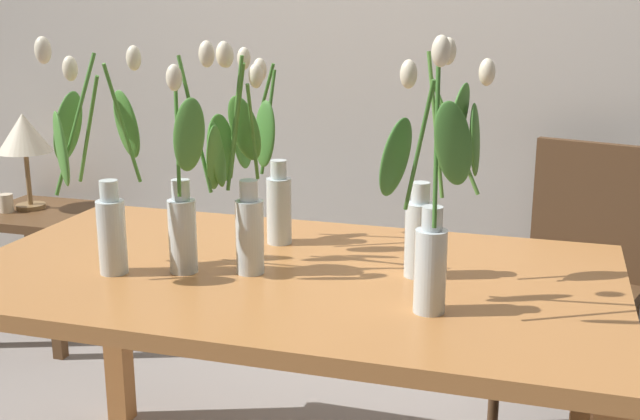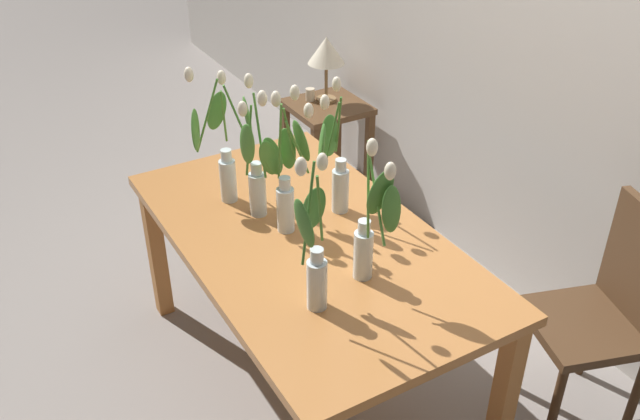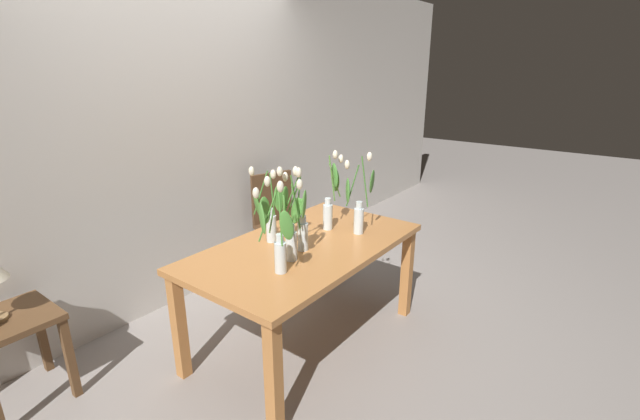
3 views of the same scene
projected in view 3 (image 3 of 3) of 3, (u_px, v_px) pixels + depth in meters
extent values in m
plane|color=gray|center=(306.00, 340.00, 3.06)|extent=(18.00, 18.00, 0.00)
cube|color=beige|center=(178.00, 133.00, 3.35)|extent=(9.00, 0.10, 2.70)
cube|color=#B7753D|center=(305.00, 247.00, 2.83)|extent=(1.60, 0.90, 0.04)
cube|color=#B7753D|center=(274.00, 380.00, 2.17)|extent=(0.07, 0.07, 0.70)
cube|color=#B7753D|center=(407.00, 273.00, 3.29)|extent=(0.07, 0.07, 0.70)
cube|color=#B7753D|center=(179.00, 327.00, 2.61)|extent=(0.07, 0.07, 0.70)
cube|color=#B7753D|center=(324.00, 248.00, 3.73)|extent=(0.07, 0.07, 0.70)
cylinder|color=silver|center=(303.00, 237.00, 2.71)|extent=(0.07, 0.07, 0.18)
cylinder|color=silver|center=(303.00, 219.00, 2.68)|extent=(0.04, 0.04, 0.05)
cylinder|color=silver|center=(303.00, 241.00, 2.72)|extent=(0.06, 0.06, 0.11)
cylinder|color=#478433|center=(299.00, 197.00, 2.60)|extent=(0.05, 0.01, 0.32)
ellipsoid|color=#F2E5C6|center=(296.00, 171.00, 2.54)|extent=(0.04, 0.04, 0.06)
ellipsoid|color=#4C8E38|center=(298.00, 211.00, 2.58)|extent=(0.05, 0.12, 0.18)
cylinder|color=#478433|center=(291.00, 196.00, 2.62)|extent=(0.09, 0.10, 0.30)
ellipsoid|color=#F2E5C6|center=(280.00, 171.00, 2.57)|extent=(0.04, 0.04, 0.06)
ellipsoid|color=#4C8E38|center=(284.00, 208.00, 2.61)|extent=(0.07, 0.07, 0.17)
cylinder|color=#478433|center=(293.00, 198.00, 2.66)|extent=(0.03, 0.11, 0.25)
ellipsoid|color=#F2E5C6|center=(285.00, 177.00, 2.64)|extent=(0.04, 0.04, 0.06)
ellipsoid|color=#4C8E38|center=(285.00, 198.00, 2.65)|extent=(0.11, 0.06, 0.18)
cylinder|color=silver|center=(291.00, 246.00, 2.57)|extent=(0.07, 0.07, 0.18)
cylinder|color=silver|center=(291.00, 228.00, 2.53)|extent=(0.04, 0.04, 0.05)
cylinder|color=silver|center=(292.00, 251.00, 2.58)|extent=(0.06, 0.06, 0.11)
cylinder|color=#478433|center=(296.00, 207.00, 2.48)|extent=(0.03, 0.05, 0.27)
ellipsoid|color=#F2E5C6|center=(300.00, 184.00, 2.44)|extent=(0.04, 0.04, 0.06)
ellipsoid|color=#4C8E38|center=(304.00, 204.00, 2.50)|extent=(0.09, 0.05, 0.18)
cylinder|color=#478433|center=(295.00, 201.00, 2.52)|extent=(0.08, 0.01, 0.32)
ellipsoid|color=#F2E5C6|center=(299.00, 173.00, 2.49)|extent=(0.04, 0.04, 0.06)
ellipsoid|color=#4C8E38|center=(296.00, 210.00, 2.59)|extent=(0.03, 0.12, 0.18)
cylinder|color=silver|center=(280.00, 258.00, 2.42)|extent=(0.07, 0.07, 0.18)
cylinder|color=silver|center=(280.00, 239.00, 2.38)|extent=(0.04, 0.04, 0.05)
cylinder|color=silver|center=(281.00, 262.00, 2.43)|extent=(0.06, 0.06, 0.11)
cylinder|color=#478433|center=(273.00, 210.00, 2.38)|extent=(0.03, 0.10, 0.30)
ellipsoid|color=#F2E5C6|center=(267.00, 181.00, 2.36)|extent=(0.04, 0.04, 0.06)
ellipsoid|color=#4C8E38|center=(265.00, 210.00, 2.39)|extent=(0.10, 0.05, 0.18)
cylinder|color=#478433|center=(268.00, 217.00, 2.31)|extent=(0.11, 0.06, 0.27)
ellipsoid|color=#F2E5C6|center=(256.00, 193.00, 2.23)|extent=(0.04, 0.04, 0.06)
ellipsoid|color=#4C8E38|center=(262.00, 218.00, 2.26)|extent=(0.07, 0.11, 0.18)
cylinder|color=#478433|center=(280.00, 215.00, 2.27)|extent=(0.08, 0.09, 0.32)
ellipsoid|color=#F2E5C6|center=(280.00, 187.00, 2.16)|extent=(0.04, 0.04, 0.06)
ellipsoid|color=#4C8E38|center=(287.00, 225.00, 2.25)|extent=(0.09, 0.08, 0.18)
cylinder|color=silver|center=(271.00, 229.00, 2.85)|extent=(0.07, 0.07, 0.18)
cylinder|color=silver|center=(271.00, 212.00, 2.81)|extent=(0.04, 0.04, 0.05)
cylinder|color=silver|center=(272.00, 233.00, 2.85)|extent=(0.06, 0.06, 0.11)
cylinder|color=#3D752D|center=(272.00, 194.00, 2.74)|extent=(0.03, 0.06, 0.27)
ellipsoid|color=#F2E5C6|center=(273.00, 174.00, 2.67)|extent=(0.04, 0.04, 0.06)
ellipsoid|color=#427F33|center=(279.00, 199.00, 2.72)|extent=(0.08, 0.06, 0.17)
cylinder|color=#3D752D|center=(261.00, 193.00, 2.73)|extent=(0.10, 0.05, 0.28)
ellipsoid|color=#F2E5C6|center=(252.00, 171.00, 2.66)|extent=(0.04, 0.04, 0.06)
ellipsoid|color=#427F33|center=(257.00, 204.00, 2.71)|extent=(0.07, 0.09, 0.17)
cylinder|color=silver|center=(328.00, 217.00, 3.06)|extent=(0.07, 0.07, 0.18)
cylinder|color=silver|center=(328.00, 202.00, 3.03)|extent=(0.04, 0.04, 0.05)
cylinder|color=silver|center=(328.00, 221.00, 3.07)|extent=(0.06, 0.06, 0.11)
cylinder|color=#56933D|center=(332.00, 179.00, 2.99)|extent=(0.05, 0.03, 0.33)
ellipsoid|color=#F2E5C6|center=(335.00, 155.00, 2.95)|extent=(0.04, 0.04, 0.06)
ellipsoid|color=#427F33|center=(335.00, 175.00, 3.03)|extent=(0.07, 0.11, 0.18)
cylinder|color=#56933D|center=(335.00, 180.00, 3.04)|extent=(0.13, 0.02, 0.27)
ellipsoid|color=#F2E5C6|center=(341.00, 159.00, 3.04)|extent=(0.04, 0.04, 0.06)
ellipsoid|color=#427F33|center=(335.00, 180.00, 3.09)|extent=(0.04, 0.08, 0.17)
cylinder|color=silver|center=(359.00, 221.00, 2.98)|extent=(0.07, 0.07, 0.18)
cylinder|color=silver|center=(359.00, 205.00, 2.95)|extent=(0.04, 0.04, 0.05)
cylinder|color=silver|center=(359.00, 225.00, 2.99)|extent=(0.06, 0.06, 0.11)
cylinder|color=#3D752D|center=(365.00, 182.00, 2.88)|extent=(0.02, 0.06, 0.34)
ellipsoid|color=#F2E5C6|center=(370.00, 157.00, 2.82)|extent=(0.04, 0.04, 0.06)
ellipsoid|color=#427F33|center=(372.00, 181.00, 2.89)|extent=(0.10, 0.06, 0.18)
cylinder|color=#3D752D|center=(353.00, 186.00, 2.89)|extent=(0.07, 0.06, 0.28)
ellipsoid|color=#F2E5C6|center=(347.00, 164.00, 2.84)|extent=(0.04, 0.04, 0.06)
ellipsoid|color=#427F33|center=(348.00, 191.00, 2.87)|extent=(0.09, 0.09, 0.18)
cube|color=#4C331E|center=(283.00, 228.00, 3.91)|extent=(0.50, 0.50, 0.04)
cylinder|color=#4C331E|center=(309.00, 254.00, 3.95)|extent=(0.04, 0.04, 0.43)
cylinder|color=#4C331E|center=(276.00, 263.00, 3.76)|extent=(0.04, 0.04, 0.43)
cylinder|color=#4C331E|center=(290.00, 242.00, 4.21)|extent=(0.04, 0.04, 0.43)
cylinder|color=#4C331E|center=(258.00, 250.00, 4.03)|extent=(0.04, 0.04, 0.43)
cube|color=#4C331E|center=(272.00, 197.00, 3.97)|extent=(0.39, 0.16, 0.46)
cube|color=brown|center=(8.00, 320.00, 2.35)|extent=(0.44, 0.44, 0.04)
cube|color=brown|center=(70.00, 358.00, 2.48)|extent=(0.04, 0.04, 0.51)
cube|color=brown|center=(42.00, 334.00, 2.69)|extent=(0.04, 0.04, 0.51)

